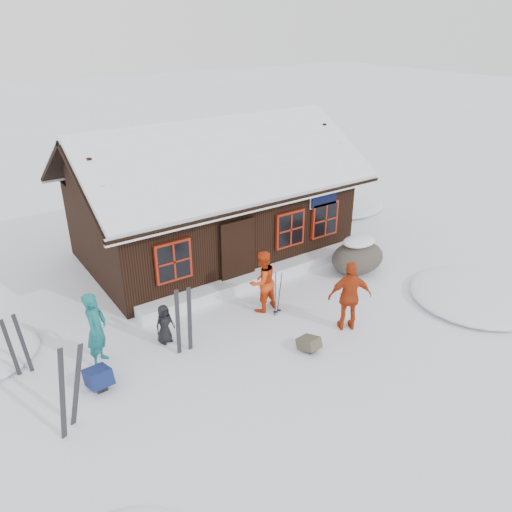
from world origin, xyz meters
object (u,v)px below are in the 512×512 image
Objects in this scene: skier_crouched at (164,324)px; backpack_blue at (99,380)px; skier_orange_left at (262,281)px; ski_poles at (277,294)px; ski_pair_left at (70,390)px; boulder at (358,256)px; skier_orange_right at (350,296)px; backpack_olive at (309,346)px; skier_teal at (96,329)px.

skier_crouched reaches higher than backpack_blue.
skier_orange_left is 1.35× the size of ski_poles.
ski_pair_left is (-2.63, -1.56, 0.37)m from skier_crouched.
skier_orange_left reaches higher than boulder.
skier_orange_right is 1.46× the size of ski_poles.
backpack_blue reaches higher than backpack_olive.
ski_pair_left reaches higher than skier_orange_left.
boulder reaches higher than skier_crouched.
backpack_olive is (-0.15, -2.14, -0.72)m from skier_orange_left.
skier_orange_left is (4.38, -0.21, -0.05)m from skier_teal.
boulder is 9.28m from ski_pair_left.
skier_teal is 3.61× the size of backpack_olive.
ski_pair_left is (-9.13, -1.61, 0.35)m from boulder.
skier_orange_left is 0.94× the size of ski_pair_left.
ski_pair_left reaches higher than backpack_olive.
skier_orange_right is 6.73m from ski_pair_left.
skier_teal is 8.08m from boulder.
skier_teal reaches higher than boulder.
skier_orange_left reaches higher than skier_crouched.
backpack_olive is (-1.42, -0.18, -0.79)m from skier_orange_right.
skier_teal is 1.05× the size of skier_orange_left.
skier_orange_right is (1.27, -1.96, 0.07)m from skier_orange_left.
skier_crouched is at bearing 17.44° from backpack_blue.
ski_pair_left is 2.86× the size of backpack_blue.
backpack_blue is (-5.97, 1.36, -0.76)m from skier_orange_right.
skier_orange_left is 0.53m from ski_poles.
ski_pair_left is at bearing 24.97° from skier_orange_right.
ski_poles is at bearing -59.20° from skier_teal.
backpack_blue is 1.28× the size of backpack_olive.
skier_crouched is (-4.08, 2.07, -0.42)m from skier_orange_right.
ski_pair_left is 5.38m from backpack_olive.
skier_orange_left is at bearing -2.03° from ski_pair_left.
backpack_olive is at bearing 36.52° from skier_orange_right.
backpack_olive is (-3.84, -2.30, -0.39)m from boulder.
backpack_olive is at bearing -24.42° from ski_pair_left.
boulder is 1.39× the size of ski_poles.
boulder is at bearing 175.85° from skier_orange_left.
skier_teal is 2.83× the size of backpack_blue.
backpack_olive is at bearing -21.90° from backpack_blue.
ski_pair_left is 5.74m from ski_poles.
boulder is 0.96× the size of ski_pair_left.
boulder is (6.50, 0.04, 0.02)m from skier_crouched.
backpack_blue is at bearing -177.77° from ski_poles.
skier_orange_right is at bearing 1.42° from backpack_olive.
skier_orange_left is at bearing -11.90° from skier_crouched.
skier_teal is at bearing 179.63° from boulder.
ski_pair_left is at bearing -169.53° from ski_poles.
backpack_blue is at bearing 16.46° from skier_orange_right.
ski_poles is at bearing -6.51° from ski_pair_left.
skier_teal reaches higher than ski_poles.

